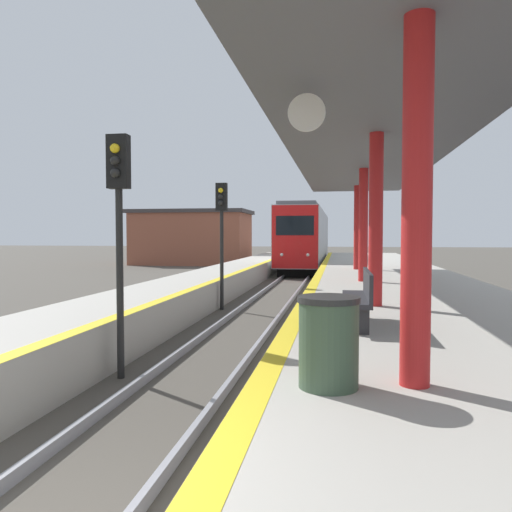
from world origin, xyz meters
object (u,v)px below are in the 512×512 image
train (307,238)px  bench (360,296)px  signal_near (119,208)px  trash_bin (329,342)px  signal_mid (222,221)px

train → bench: 29.14m
signal_near → trash_bin: size_ratio=4.54×
signal_mid → signal_near: bearing=-89.2°
train → signal_near: 29.61m
signal_mid → train: bearing=86.4°
train → signal_near: bearing=-92.4°
signal_near → signal_mid: size_ratio=1.00×
signal_mid → trash_bin: bearing=-71.2°
train → signal_mid: 21.74m
train → signal_mid: size_ratio=5.00×
signal_mid → bench: size_ratio=2.11×
trash_bin → signal_mid: bearing=108.8°
train → signal_mid: (-1.36, -21.69, 0.69)m
signal_mid → trash_bin: 11.55m
signal_mid → trash_bin: size_ratio=4.54×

